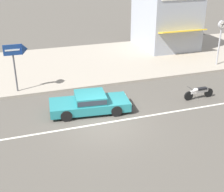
# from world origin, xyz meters

# --- Properties ---
(ground_plane) EXTENTS (160.00, 160.00, 0.00)m
(ground_plane) POSITION_xyz_m (0.00, 0.00, 0.00)
(ground_plane) COLOR #544F47
(lane_centre_stripe) EXTENTS (50.40, 0.14, 0.01)m
(lane_centre_stripe) POSITION_xyz_m (0.00, 0.00, 0.00)
(lane_centre_stripe) COLOR silver
(lane_centre_stripe) RESTS_ON ground
(kerb_strip) EXTENTS (68.00, 10.00, 0.15)m
(kerb_strip) POSITION_xyz_m (0.00, 9.73, 0.07)
(kerb_strip) COLOR #9E9384
(kerb_strip) RESTS_ON ground
(sedan_teal_1) EXTENTS (4.60, 2.26, 1.06)m
(sedan_teal_1) POSITION_xyz_m (-0.33, 1.53, 0.53)
(sedan_teal_1) COLOR teal
(sedan_teal_1) RESTS_ON ground
(motorcycle_0) EXTENTS (1.98, 0.56, 0.80)m
(motorcycle_0) POSITION_xyz_m (6.29, 1.08, 0.43)
(motorcycle_0) COLOR black
(motorcycle_0) RESTS_ON ground
(street_clock) EXTENTS (0.59, 0.22, 3.40)m
(street_clock) POSITION_xyz_m (11.00, 5.88, 2.64)
(street_clock) COLOR #9E9EA3
(street_clock) RESTS_ON kerb_strip
(arrow_signboard) EXTENTS (1.43, 0.72, 3.01)m
(arrow_signboard) POSITION_xyz_m (-3.47, 5.39, 2.66)
(arrow_signboard) COLOR #4C4C51
(arrow_signboard) RESTS_ON kerb_strip
(shopfront_corner_warung) EXTENTS (4.67, 6.25, 5.27)m
(shopfront_corner_warung) POSITION_xyz_m (9.60, 11.99, 2.79)
(shopfront_corner_warung) COLOR #999EA8
(shopfront_corner_warung) RESTS_ON kerb_strip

